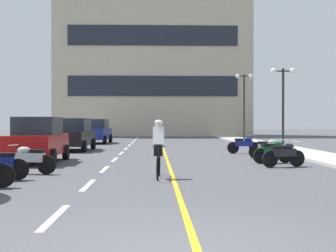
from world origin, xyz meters
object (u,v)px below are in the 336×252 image
Objects in this scene: street_lamp_mid at (283,89)px; motorcycle_4 at (284,154)px; parked_car_near at (38,140)px; parked_car_mid at (74,134)px; street_lamp_far at (244,92)px; motorcycle_3 at (30,159)px; motorcycle_6 at (269,148)px; motorcycle_7 at (244,144)px; cyclist_rider at (158,147)px; parked_car_far at (96,131)px; motorcycle_5 at (273,151)px.

street_lamp_mid is 10.71m from motorcycle_4.
parked_car_near is 0.99× the size of parked_car_mid.
street_lamp_far is 26.99m from motorcycle_3.
parked_car_near reaches higher than motorcycle_6.
parked_car_mid reaches higher than motorcycle_4.
motorcycle_3 is 10.41m from motorcycle_6.
motorcycle_7 is at bearing 27.70° from parked_car_near.
motorcycle_3 is at bearing -148.36° from motorcycle_6.
motorcycle_7 is 10.99m from cyclist_rider.
motorcycle_4 is (-2.88, -22.20, -3.64)m from street_lamp_far.
cyclist_rider reaches higher than motorcycle_4.
motorcycle_4 is (9.18, -9.63, -0.44)m from parked_car_mid.
street_lamp_mid is at bearing 1.24° from parked_car_mid.
parked_car_near is at bearing 167.22° from motorcycle_4.
motorcycle_3 is 1.01× the size of motorcycle_6.
parked_car_mid is (-11.92, -0.26, -2.61)m from street_lamp_mid.
motorcycle_4 is 0.98× the size of motorcycle_7.
motorcycle_7 is (9.22, 4.84, -0.44)m from parked_car_near.
cyclist_rider is at bearing -15.52° from motorcycle_3.
cyclist_rider is (4.76, -5.19, -0.03)m from parked_car_near.
parked_car_near is 2.54× the size of motorcycle_4.
motorcycle_4 is 1.00× the size of motorcycle_6.
motorcycle_7 is (8.93, -11.47, -0.44)m from parked_car_far.
street_lamp_mid reaches higher than parked_car_near.
parked_car_far is 20.40m from motorcycle_3.
parked_car_far is 2.53× the size of motorcycle_7.
street_lamp_far is 3.27× the size of motorcycle_3.
parked_car_mid is (0.12, 7.52, 0.00)m from parked_car_near.
cyclist_rider is at bearing -113.98° from motorcycle_7.
motorcycle_5 is at bearing -3.41° from parked_car_near.
street_lamp_mid is at bearing 69.34° from motorcycle_6.
parked_car_near is 9.54m from motorcycle_4.
parked_car_far is at bearing 144.00° from street_lamp_mid.
motorcycle_7 is (8.47, 8.92, 0.00)m from motorcycle_3.
motorcycle_5 and motorcycle_7 have the same top height.
parked_car_far is at bearing 91.30° from motorcycle_3.
cyclist_rider is (4.47, -21.50, -0.03)m from parked_car_far.
motorcycle_4 is 0.94× the size of cyclist_rider.
parked_car_mid is 11.32m from motorcycle_6.
motorcycle_4 is at bearing -90.54° from motorcycle_5.
cyclist_rider is at bearing -126.48° from motorcycle_6.
parked_car_far is (0.17, 8.79, 0.00)m from parked_car_mid.
cyclist_rider is at bearing -134.48° from motorcycle_5.
street_lamp_mid reaches higher than motorcycle_7.
motorcycle_5 is (9.02, -16.87, -0.44)m from parked_car_far.
cyclist_rider is (-4.46, -10.03, 0.41)m from motorcycle_7.
cyclist_rider is (-4.55, -4.64, 0.41)m from motorcycle_5.
street_lamp_far reaches higher than motorcycle_7.
parked_car_near is 2.50× the size of motorcycle_7.
parked_car_far is (-11.89, -3.78, -3.20)m from street_lamp_far.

